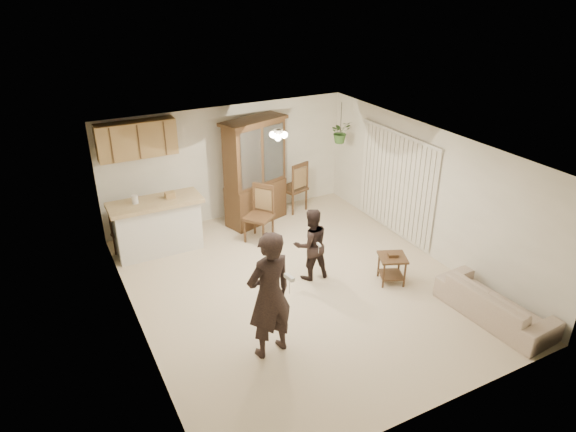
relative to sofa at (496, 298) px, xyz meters
name	(u,v)px	position (x,y,z in m)	size (l,w,h in m)	color
floor	(300,285)	(-2.30, 2.23, -0.37)	(6.50, 6.50, 0.00)	beige
ceiling	(301,150)	(-2.30, 2.23, 2.13)	(5.50, 6.50, 0.02)	silver
wall_back	(228,163)	(-2.30, 5.48, 0.88)	(5.50, 0.02, 2.50)	silver
wall_front	(436,333)	(-2.30, -1.02, 0.88)	(5.50, 0.02, 2.50)	silver
wall_left	(133,261)	(-5.05, 2.23, 0.88)	(0.02, 6.50, 2.50)	silver
wall_right	(428,192)	(0.45, 2.23, 0.88)	(0.02, 6.50, 2.50)	silver
breakfast_bar	(158,229)	(-4.15, 4.58, 0.13)	(1.60, 0.55, 1.00)	silver
bar_top	(155,203)	(-4.15, 4.58, 0.68)	(1.75, 0.70, 0.08)	tan
upper_cabinets	(137,139)	(-4.20, 5.30, 1.73)	(1.50, 0.34, 0.70)	#986D42
vertical_blinds	(396,184)	(0.41, 3.13, 0.73)	(0.06, 2.30, 2.10)	beige
ceiling_fixture	(278,135)	(-2.10, 3.43, 2.03)	(0.36, 0.36, 0.20)	#FFE6BF
hanging_plant	(340,132)	(0.00, 4.63, 1.48)	(0.43, 0.37, 0.48)	#2A5220
plant_cord	(341,117)	(0.00, 4.63, 1.81)	(0.01, 0.01, 0.65)	#29251E
sofa	(496,298)	(0.00, 0.00, 0.00)	(1.87, 0.73, 0.73)	beige
adult	(269,300)	(-3.50, 0.92, 0.53)	(0.66, 0.43, 1.80)	black
child	(311,244)	(-1.99, 2.40, 0.31)	(0.66, 0.51, 1.35)	black
china_hutch	(255,173)	(-1.89, 4.96, 0.77)	(1.56, 0.97, 2.30)	#352013
side_table	(392,269)	(-0.79, 1.60, -0.10)	(0.61, 0.61, 0.57)	#352013
chair_bar	(128,242)	(-4.72, 4.74, -0.09)	(0.56, 0.56, 0.98)	#352013
chair_hutch_left	(259,225)	(-2.22, 4.12, -0.04)	(0.72, 0.72, 1.16)	#352013
chair_hutch_right	(293,196)	(-0.90, 5.11, -0.03)	(0.65, 0.65, 1.18)	#352013
controller_adult	(289,277)	(-3.43, 0.47, 1.13)	(0.05, 0.17, 0.05)	white
controller_child	(319,245)	(-2.01, 2.09, 0.46)	(0.04, 0.12, 0.04)	white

